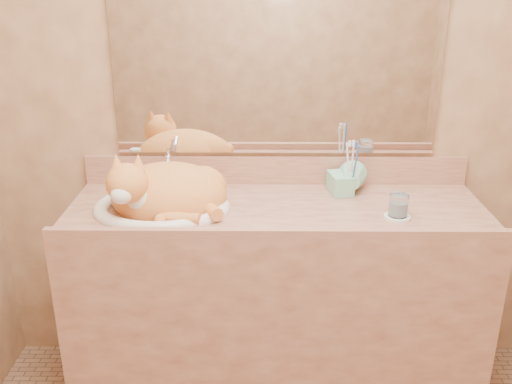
{
  "coord_description": "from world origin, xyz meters",
  "views": [
    {
      "loc": [
        -0.06,
        -1.28,
        1.7
      ],
      "look_at": [
        -0.08,
        0.7,
        0.92
      ],
      "focal_mm": 40.0,
      "sensor_mm": 36.0,
      "label": 1
    }
  ],
  "objects_px": {
    "cat": "(164,190)",
    "vanity_counter": "(275,303)",
    "toothbrush_cup": "(351,184)",
    "soap_dispenser": "(346,177)",
    "sink_basin": "(161,190)",
    "water_glass": "(398,205)"
  },
  "relations": [
    {
      "from": "vanity_counter",
      "to": "cat",
      "type": "distance_m",
      "value": 0.66
    },
    {
      "from": "toothbrush_cup",
      "to": "soap_dispenser",
      "type": "bearing_deg",
      "value": -144.09
    },
    {
      "from": "sink_basin",
      "to": "soap_dispenser",
      "type": "xyz_separation_m",
      "value": [
        0.71,
        0.11,
        0.01
      ]
    },
    {
      "from": "cat",
      "to": "vanity_counter",
      "type": "bearing_deg",
      "value": 1.88
    },
    {
      "from": "vanity_counter",
      "to": "toothbrush_cup",
      "type": "bearing_deg",
      "value": 20.61
    },
    {
      "from": "soap_dispenser",
      "to": "water_glass",
      "type": "xyz_separation_m",
      "value": [
        0.17,
        -0.19,
        -0.04
      ]
    },
    {
      "from": "soap_dispenser",
      "to": "toothbrush_cup",
      "type": "height_order",
      "value": "soap_dispenser"
    },
    {
      "from": "vanity_counter",
      "to": "water_glass",
      "type": "distance_m",
      "value": 0.65
    },
    {
      "from": "water_glass",
      "to": "sink_basin",
      "type": "bearing_deg",
      "value": 175.03
    },
    {
      "from": "vanity_counter",
      "to": "toothbrush_cup",
      "type": "distance_m",
      "value": 0.58
    },
    {
      "from": "soap_dispenser",
      "to": "water_glass",
      "type": "relative_size",
      "value": 2.24
    },
    {
      "from": "vanity_counter",
      "to": "sink_basin",
      "type": "relative_size",
      "value": 3.17
    },
    {
      "from": "sink_basin",
      "to": "soap_dispenser",
      "type": "distance_m",
      "value": 0.72
    },
    {
      "from": "vanity_counter",
      "to": "sink_basin",
      "type": "distance_m",
      "value": 0.67
    },
    {
      "from": "cat",
      "to": "water_glass",
      "type": "relative_size",
      "value": 5.42
    },
    {
      "from": "sink_basin",
      "to": "cat",
      "type": "relative_size",
      "value": 1.13
    },
    {
      "from": "vanity_counter",
      "to": "sink_basin",
      "type": "bearing_deg",
      "value": -177.38
    },
    {
      "from": "toothbrush_cup",
      "to": "water_glass",
      "type": "xyz_separation_m",
      "value": [
        0.14,
        -0.21,
        -0.0
      ]
    },
    {
      "from": "soap_dispenser",
      "to": "water_glass",
      "type": "height_order",
      "value": "soap_dispenser"
    },
    {
      "from": "soap_dispenser",
      "to": "cat",
      "type": "bearing_deg",
      "value": 177.44
    },
    {
      "from": "vanity_counter",
      "to": "sink_basin",
      "type": "height_order",
      "value": "sink_basin"
    },
    {
      "from": "vanity_counter",
      "to": "soap_dispenser",
      "type": "relative_size",
      "value": 8.69
    }
  ]
}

